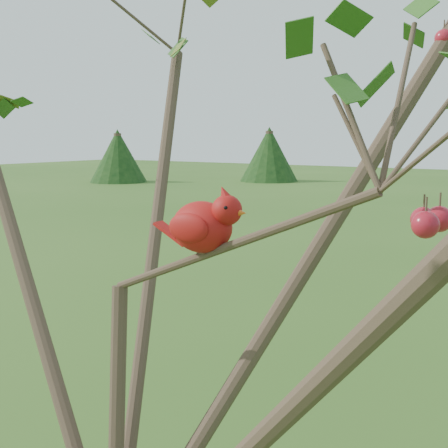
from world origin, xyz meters
name	(u,v)px	position (x,y,z in m)	size (l,w,h in m)	color
crabapple_tree	(101,220)	(0.03, -0.02, 2.12)	(2.35, 2.05, 2.95)	#3A2C1F
cardinal	(205,225)	(0.20, 0.08, 2.11)	(0.21, 0.11, 0.15)	#A0180D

